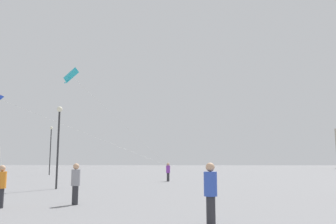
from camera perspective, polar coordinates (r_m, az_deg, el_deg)
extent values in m
cylinder|color=#2D2D33|center=(14.62, -15.11, -13.15)|extent=(0.24, 0.24, 0.74)
cylinder|color=gray|center=(14.57, -15.01, -10.43)|extent=(0.36, 0.36, 0.65)
sphere|color=tan|center=(14.56, -14.94, -8.68)|extent=(0.24, 0.24, 0.24)
cylinder|color=#2D2D33|center=(9.86, 7.10, -15.86)|extent=(0.25, 0.25, 0.76)
cylinder|color=#3351B7|center=(9.79, 7.03, -11.72)|extent=(0.37, 0.37, 0.66)
sphere|color=tan|center=(9.77, 6.98, -9.04)|extent=(0.25, 0.25, 0.25)
cylinder|color=#2D2D33|center=(14.55, -25.98, -12.70)|extent=(0.23, 0.23, 0.72)
cylinder|color=orange|center=(14.50, -25.81, -10.07)|extent=(0.34, 0.34, 0.62)
sphere|color=tan|center=(14.49, -25.71, -8.38)|extent=(0.23, 0.23, 0.23)
cylinder|color=#2D2D33|center=(30.22, 0.02, -10.72)|extent=(0.24, 0.24, 0.72)
cylinder|color=purple|center=(30.20, 0.02, -9.44)|extent=(0.35, 0.35, 0.63)
sphere|color=tan|center=(30.19, 0.02, -8.62)|extent=(0.24, 0.24, 0.24)
pyramid|color=#1EB2C6|center=(25.80, -15.86, 5.91)|extent=(1.52, 1.43, 0.95)
sphere|color=#1EB2C6|center=(25.69, -16.09, 5.47)|extent=(0.10, 0.10, 0.10)
sphere|color=#1EB2C6|center=(25.57, -16.37, 5.06)|extent=(0.10, 0.10, 0.10)
sphere|color=#1EB2C6|center=(25.45, -16.66, 4.65)|extent=(0.10, 0.10, 0.10)
cylinder|color=silver|center=(27.50, -7.30, -2.14)|extent=(6.62, 6.56, 6.55)
cylinder|color=silver|center=(31.09, -14.29, -3.11)|extent=(15.30, 1.33, 6.04)
cylinder|color=#2D2D30|center=(46.47, -18.89, -6.26)|extent=(0.12, 0.12, 5.80)
sphere|color=#EAE5C6|center=(46.65, -18.72, -2.52)|extent=(0.36, 0.36, 0.36)
cylinder|color=#2D2D30|center=(23.04, -17.76, -5.96)|extent=(0.12, 0.12, 4.89)
sphere|color=#EAE5C6|center=(23.27, -17.48, 0.44)|extent=(0.36, 0.36, 0.36)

